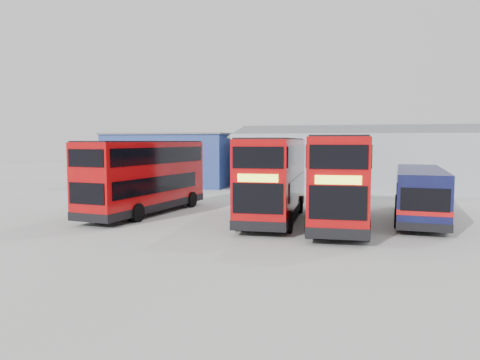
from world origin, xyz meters
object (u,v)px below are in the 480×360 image
(maintenance_shed, at_px, (404,160))
(double_decker_left, at_px, (145,178))
(office_block, at_px, (174,159))
(double_decker_centre, at_px, (274,179))
(double_decker_right, at_px, (338,181))
(single_decker_blue, at_px, (420,195))
(panel_van, at_px, (149,179))

(maintenance_shed, height_order, double_decker_left, maintenance_shed)
(office_block, bearing_deg, double_decker_centre, -53.36)
(double_decker_left, bearing_deg, double_decker_right, -176.48)
(office_block, bearing_deg, single_decker_blue, -37.53)
(double_decker_right, bearing_deg, maintenance_shed, 74.06)
(maintenance_shed, xyz_separation_m, panel_van, (-21.64, -8.55, -1.50))
(office_block, relative_size, double_decker_right, 1.11)
(single_decker_blue, bearing_deg, double_decker_left, 10.52)
(office_block, xyz_separation_m, panel_van, (0.36, -6.55, -1.47))
(office_block, relative_size, maintenance_shed, 0.40)
(single_decker_blue, bearing_deg, panel_van, -21.11)
(maintenance_shed, distance_m, double_decker_right, 21.60)
(double_decker_left, xyz_separation_m, double_decker_right, (11.31, -0.83, 0.12))
(office_block, xyz_separation_m, double_decker_centre, (13.57, -18.25, -0.33))
(single_decker_blue, relative_size, panel_van, 2.20)
(double_decker_right, bearing_deg, office_block, 129.15)
(office_block, distance_m, double_decker_left, 19.09)
(double_decker_left, relative_size, single_decker_blue, 0.99)
(maintenance_shed, bearing_deg, single_decker_blue, -91.94)
(single_decker_blue, distance_m, panel_van, 23.23)
(maintenance_shed, bearing_deg, double_decker_right, -103.18)
(double_decker_right, bearing_deg, double_decker_centre, 164.72)
(single_decker_blue, bearing_deg, double_decker_right, 35.23)
(maintenance_shed, xyz_separation_m, double_decker_centre, (-8.43, -20.25, -0.36))
(double_decker_right, relative_size, panel_van, 2.28)
(office_block, xyz_separation_m, maintenance_shed, (22.00, 2.01, 0.02))
(double_decker_right, distance_m, single_decker_blue, 5.11)
(office_block, distance_m, double_decker_right, 25.56)
(double_decker_left, distance_m, panel_van, 12.88)
(double_decker_right, bearing_deg, double_decker_left, 173.02)
(single_decker_blue, height_order, panel_van, single_decker_blue)
(double_decker_left, height_order, single_decker_blue, double_decker_left)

